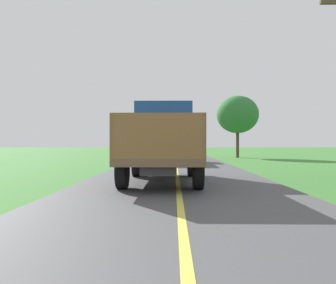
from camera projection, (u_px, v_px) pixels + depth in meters
name	position (u px, v px, depth m)	size (l,w,h in m)	color
banana_truck_near	(162.00, 140.00, 11.31)	(2.38, 5.82, 2.80)	#2D2D30
banana_truck_far	(164.00, 141.00, 22.59)	(2.38, 5.81, 2.80)	#2D2D30
roadside_tree_mid_right	(238.00, 115.00, 29.64)	(3.84, 3.84, 5.72)	#4C3823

